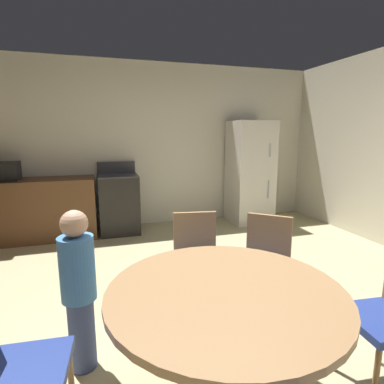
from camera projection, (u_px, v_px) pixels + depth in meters
name	position (u px, v px, depth m)	size (l,w,h in m)	color
ground_plane	(218.00, 326.00, 2.53)	(14.00, 14.00, 0.00)	tan
wall_back	(150.00, 145.00, 5.25)	(6.13, 0.12, 2.70)	silver
kitchen_counter	(31.00, 210.00, 4.52)	(1.83, 0.60, 0.90)	brown
oven_range	(119.00, 203.00, 4.88)	(0.60, 0.60, 1.10)	black
refrigerator	(250.00, 172.00, 5.39)	(0.68, 0.68, 1.76)	silver
microwave	(1.00, 171.00, 4.32)	(0.44, 0.32, 0.26)	black
dining_table	(225.00, 316.00, 1.64)	(1.24, 1.24, 0.76)	#9E754C
chair_northeast	(265.00, 261.00, 2.60)	(0.56, 0.56, 0.87)	#9E754C
chair_north	(196.00, 256.00, 2.68)	(0.46, 0.46, 0.87)	#9E754C
chair_west	(7.00, 365.00, 1.43)	(0.43, 0.43, 0.87)	#9E754C
person_child	(79.00, 287.00, 1.99)	(0.31, 0.31, 1.09)	#3D4C84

